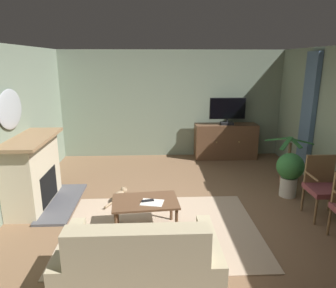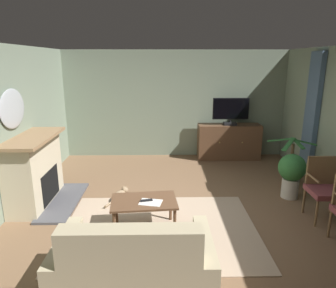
% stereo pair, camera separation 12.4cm
% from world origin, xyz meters
% --- Properties ---
extents(ground_plane, '(6.00, 7.04, 0.04)m').
position_xyz_m(ground_plane, '(0.00, 0.00, -0.02)').
color(ground_plane, brown).
extents(wall_back, '(6.00, 0.10, 2.60)m').
position_xyz_m(wall_back, '(0.00, 3.27, 1.30)').
color(wall_back, gray).
rests_on(wall_back, ground_plane).
extents(curtain_panel_far, '(0.10, 0.44, 2.18)m').
position_xyz_m(curtain_panel_far, '(2.64, 1.63, 1.43)').
color(curtain_panel_far, slate).
extents(rug_central, '(2.75, 2.08, 0.01)m').
position_xyz_m(rug_central, '(-0.36, -0.40, 0.01)').
color(rug_central, tan).
rests_on(rug_central, ground_plane).
extents(fireplace, '(0.95, 1.51, 1.17)m').
position_xyz_m(fireplace, '(-2.42, 0.50, 0.56)').
color(fireplace, '#4C4C51').
rests_on(fireplace, ground_plane).
extents(wall_mirror_oval, '(0.06, 0.83, 0.63)m').
position_xyz_m(wall_mirror_oval, '(-2.67, 0.50, 1.62)').
color(wall_mirror_oval, '#B2B7BF').
extents(tv_cabinet, '(1.50, 0.50, 0.85)m').
position_xyz_m(tv_cabinet, '(1.30, 2.92, 0.40)').
color(tv_cabinet, '#402A1C').
rests_on(tv_cabinet, ground_plane).
extents(television, '(0.85, 0.20, 0.64)m').
position_xyz_m(television, '(1.30, 2.87, 1.19)').
color(television, black).
rests_on(television, tv_cabinet).
extents(coffee_table, '(0.96, 0.67, 0.47)m').
position_xyz_m(coffee_table, '(-0.58, -0.42, 0.41)').
color(coffee_table, brown).
rests_on(coffee_table, ground_plane).
extents(tv_remote, '(0.18, 0.09, 0.02)m').
position_xyz_m(tv_remote, '(-0.55, -0.45, 0.48)').
color(tv_remote, black).
rests_on(tv_remote, coffee_table).
extents(folded_newspaper, '(0.34, 0.28, 0.01)m').
position_xyz_m(folded_newspaper, '(-0.49, -0.50, 0.47)').
color(folded_newspaper, silver).
rests_on(folded_newspaper, coffee_table).
extents(sofa_floral, '(1.54, 0.94, 0.99)m').
position_xyz_m(sofa_floral, '(-0.60, -1.75, 0.33)').
color(sofa_floral, tan).
rests_on(sofa_floral, ground_plane).
extents(side_chair_tucked_against_wall, '(0.50, 0.50, 0.94)m').
position_xyz_m(side_chair_tucked_against_wall, '(2.13, -0.09, 0.51)').
color(side_chair_tucked_against_wall, brown).
rests_on(side_chair_tucked_against_wall, ground_plane).
extents(potted_plant_small_fern_corner, '(0.47, 0.47, 0.79)m').
position_xyz_m(potted_plant_small_fern_corner, '(1.92, 0.64, 0.47)').
color(potted_plant_small_fern_corner, beige).
rests_on(potted_plant_small_fern_corner, ground_plane).
extents(potted_plant_on_hearth_side, '(0.82, 0.86, 0.94)m').
position_xyz_m(potted_plant_on_hearth_side, '(2.17, 1.25, 0.26)').
color(potted_plant_on_hearth_side, '#99664C').
rests_on(potted_plant_on_hearth_side, ground_plane).
extents(cat, '(0.33, 0.63, 0.18)m').
position_xyz_m(cat, '(-1.07, 0.59, 0.08)').
color(cat, '#937A5B').
rests_on(cat, ground_plane).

